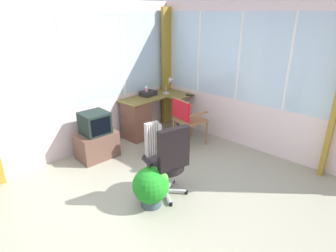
{
  "coord_description": "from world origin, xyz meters",
  "views": [
    {
      "loc": [
        -2.1,
        -2.06,
        2.32
      ],
      "look_at": [
        0.9,
        0.77,
        0.64
      ],
      "focal_mm": 30.2,
      "sensor_mm": 36.0,
      "label": 1
    }
  ],
  "objects_px": {
    "desk": "(139,117)",
    "spray_bottle": "(146,91)",
    "potted_plant": "(152,185)",
    "wooden_armchair": "(185,116)",
    "office_chair": "(169,159)",
    "desk_lamp": "(171,83)",
    "space_heater": "(153,139)",
    "paper_tray": "(148,93)",
    "tv_remote": "(189,95)",
    "tv_on_stand": "(96,138)"
  },
  "relations": [
    {
      "from": "wooden_armchair",
      "to": "office_chair",
      "type": "height_order",
      "value": "office_chair"
    },
    {
      "from": "office_chair",
      "to": "space_heater",
      "type": "height_order",
      "value": "office_chair"
    },
    {
      "from": "office_chair",
      "to": "potted_plant",
      "type": "height_order",
      "value": "office_chair"
    },
    {
      "from": "office_chair",
      "to": "potted_plant",
      "type": "xyz_separation_m",
      "value": [
        -0.28,
        0.04,
        -0.27
      ]
    },
    {
      "from": "desk_lamp",
      "to": "space_heater",
      "type": "height_order",
      "value": "desk_lamp"
    },
    {
      "from": "potted_plant",
      "to": "spray_bottle",
      "type": "bearing_deg",
      "value": 48.55
    },
    {
      "from": "desk_lamp",
      "to": "space_heater",
      "type": "distance_m",
      "value": 1.49
    },
    {
      "from": "desk_lamp",
      "to": "tv_on_stand",
      "type": "distance_m",
      "value": 1.92
    },
    {
      "from": "desk",
      "to": "desk_lamp",
      "type": "height_order",
      "value": "desk_lamp"
    },
    {
      "from": "desk",
      "to": "tv_remote",
      "type": "distance_m",
      "value": 1.1
    },
    {
      "from": "paper_tray",
      "to": "space_heater",
      "type": "xyz_separation_m",
      "value": [
        -0.71,
        -0.88,
        -0.49
      ]
    },
    {
      "from": "tv_remote",
      "to": "desk_lamp",
      "type": "bearing_deg",
      "value": 95.12
    },
    {
      "from": "wooden_armchair",
      "to": "office_chair",
      "type": "distance_m",
      "value": 1.63
    },
    {
      "from": "desk_lamp",
      "to": "wooden_armchair",
      "type": "xyz_separation_m",
      "value": [
        -0.43,
        -0.77,
        -0.4
      ]
    },
    {
      "from": "desk_lamp",
      "to": "tv_remote",
      "type": "relative_size",
      "value": 2.21
    },
    {
      "from": "spray_bottle",
      "to": "space_heater",
      "type": "bearing_deg",
      "value": -127.48
    },
    {
      "from": "space_heater",
      "to": "office_chair",
      "type": "bearing_deg",
      "value": -123.82
    },
    {
      "from": "desk_lamp",
      "to": "office_chair",
      "type": "height_order",
      "value": "desk_lamp"
    },
    {
      "from": "paper_tray",
      "to": "space_heater",
      "type": "relative_size",
      "value": 0.48
    },
    {
      "from": "desk_lamp",
      "to": "tv_remote",
      "type": "xyz_separation_m",
      "value": [
        0.12,
        -0.41,
        -0.2
      ]
    },
    {
      "from": "desk",
      "to": "spray_bottle",
      "type": "height_order",
      "value": "spray_bottle"
    },
    {
      "from": "desk_lamp",
      "to": "office_chair",
      "type": "bearing_deg",
      "value": -137.6
    },
    {
      "from": "wooden_armchair",
      "to": "space_heater",
      "type": "xyz_separation_m",
      "value": [
        -0.72,
        0.09,
        -0.25
      ]
    },
    {
      "from": "tv_on_stand",
      "to": "potted_plant",
      "type": "bearing_deg",
      "value": -99.14
    },
    {
      "from": "paper_tray",
      "to": "wooden_armchair",
      "type": "relative_size",
      "value": 0.34
    },
    {
      "from": "paper_tray",
      "to": "desk_lamp",
      "type": "bearing_deg",
      "value": -24.28
    },
    {
      "from": "spray_bottle",
      "to": "office_chair",
      "type": "bearing_deg",
      "value": -125.61
    },
    {
      "from": "paper_tray",
      "to": "potted_plant",
      "type": "distance_m",
      "value": 2.49
    },
    {
      "from": "office_chair",
      "to": "desk_lamp",
      "type": "bearing_deg",
      "value": 42.4
    },
    {
      "from": "spray_bottle",
      "to": "space_heater",
      "type": "xyz_separation_m",
      "value": [
        -0.68,
        -0.89,
        -0.55
      ]
    },
    {
      "from": "wooden_armchair",
      "to": "space_heater",
      "type": "bearing_deg",
      "value": 172.88
    },
    {
      "from": "spray_bottle",
      "to": "tv_on_stand",
      "type": "xyz_separation_m",
      "value": [
        -1.35,
        -0.21,
        -0.51
      ]
    },
    {
      "from": "potted_plant",
      "to": "office_chair",
      "type": "bearing_deg",
      "value": -7.43
    },
    {
      "from": "desk",
      "to": "office_chair",
      "type": "relative_size",
      "value": 1.33
    },
    {
      "from": "spray_bottle",
      "to": "potted_plant",
      "type": "bearing_deg",
      "value": -131.45
    },
    {
      "from": "desk",
      "to": "spray_bottle",
      "type": "bearing_deg",
      "value": 17.76
    },
    {
      "from": "tv_on_stand",
      "to": "paper_tray",
      "type": "bearing_deg",
      "value": 8.26
    },
    {
      "from": "space_heater",
      "to": "potted_plant",
      "type": "xyz_separation_m",
      "value": [
        -0.93,
        -0.93,
        -0.03
      ]
    },
    {
      "from": "tv_remote",
      "to": "tv_on_stand",
      "type": "xyz_separation_m",
      "value": [
        -1.94,
        0.4,
        -0.42
      ]
    },
    {
      "from": "spray_bottle",
      "to": "wooden_armchair",
      "type": "bearing_deg",
      "value": -87.7
    },
    {
      "from": "potted_plant",
      "to": "wooden_armchair",
      "type": "bearing_deg",
      "value": 27.14
    },
    {
      "from": "desk",
      "to": "office_chair",
      "type": "height_order",
      "value": "office_chair"
    },
    {
      "from": "paper_tray",
      "to": "desk",
      "type": "bearing_deg",
      "value": -165.52
    },
    {
      "from": "desk",
      "to": "space_heater",
      "type": "bearing_deg",
      "value": -115.25
    },
    {
      "from": "desk",
      "to": "wooden_armchair",
      "type": "distance_m",
      "value": 0.96
    },
    {
      "from": "tv_remote",
      "to": "tv_on_stand",
      "type": "distance_m",
      "value": 2.02
    },
    {
      "from": "desk",
      "to": "desk_lamp",
      "type": "xyz_separation_m",
      "value": [
        0.78,
        -0.11,
        0.56
      ]
    },
    {
      "from": "desk_lamp",
      "to": "potted_plant",
      "type": "bearing_deg",
      "value": -142.26
    },
    {
      "from": "tv_remote",
      "to": "office_chair",
      "type": "xyz_separation_m",
      "value": [
        -1.92,
        -1.24,
        -0.21
      ]
    },
    {
      "from": "office_chair",
      "to": "potted_plant",
      "type": "bearing_deg",
      "value": 172.57
    }
  ]
}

